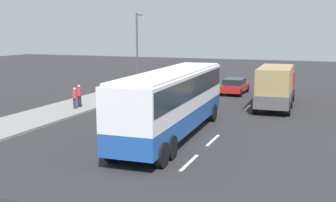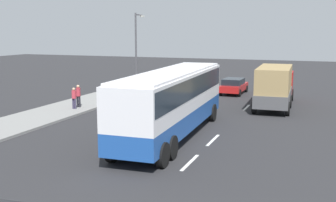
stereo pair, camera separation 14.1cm
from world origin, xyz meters
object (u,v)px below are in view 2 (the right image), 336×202
object	(u,v)px
cargo_truck	(275,85)
pedestrian_near_curb	(78,94)
coach_bus	(173,96)
car_red_compact	(234,86)
street_lamp	(137,48)
pedestrian_at_crossing	(74,97)

from	to	relation	value
cargo_truck	pedestrian_near_curb	xyz separation A→B (m)	(-5.85, 13.40, -0.57)
coach_bus	car_red_compact	size ratio (longest dim) A/B	2.94
coach_bus	street_lamp	size ratio (longest dim) A/B	1.76
coach_bus	cargo_truck	distance (m)	11.77
pedestrian_at_crossing	street_lamp	size ratio (longest dim) A/B	0.22
cargo_truck	pedestrian_at_crossing	bearing A→B (deg)	114.16
car_red_compact	street_lamp	world-z (taller)	street_lamp
pedestrian_near_curb	street_lamp	size ratio (longest dim) A/B	0.23
cargo_truck	street_lamp	size ratio (longest dim) A/B	1.17
cargo_truck	car_red_compact	size ratio (longest dim) A/B	1.94
coach_bus	street_lamp	xyz separation A→B (m)	(13.23, 8.25, 1.98)
pedestrian_near_curb	pedestrian_at_crossing	world-z (taller)	pedestrian_near_curb
cargo_truck	car_red_compact	world-z (taller)	cargo_truck
car_red_compact	pedestrian_at_crossing	size ratio (longest dim) A/B	2.77
cargo_truck	pedestrian_at_crossing	xyz separation A→B (m)	(-6.55, 13.31, -0.64)
car_red_compact	street_lamp	size ratio (longest dim) A/B	0.60
coach_bus	pedestrian_near_curb	distance (m)	10.66
coach_bus	cargo_truck	bearing A→B (deg)	-22.60
pedestrian_near_curb	cargo_truck	bearing A→B (deg)	102.08
coach_bus	pedestrian_near_curb	size ratio (longest dim) A/B	7.58
car_red_compact	pedestrian_at_crossing	world-z (taller)	pedestrian_at_crossing
cargo_truck	car_red_compact	bearing A→B (deg)	35.61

